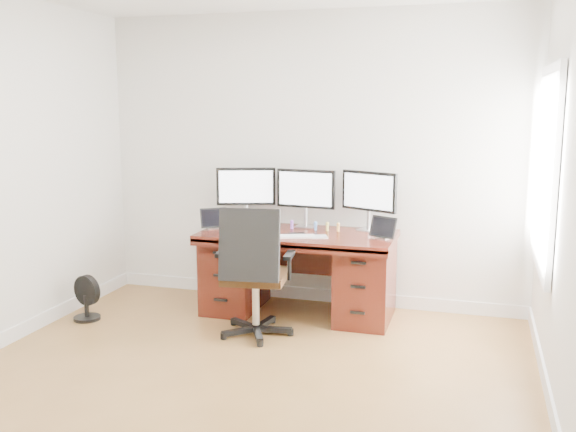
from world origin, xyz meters
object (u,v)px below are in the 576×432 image
(office_chair, at_px, (254,294))
(monitor_center, at_px, (306,191))
(floor_fan, at_px, (86,299))
(desk, at_px, (299,270))
(keyboard, at_px, (297,236))

(office_chair, bearing_deg, monitor_center, 70.64)
(floor_fan, xyz_separation_m, monitor_center, (1.73, 0.93, 0.89))
(desk, height_order, keyboard, keyboard)
(floor_fan, distance_m, keyboard, 1.93)
(monitor_center, bearing_deg, keyboard, -78.94)
(office_chair, xyz_separation_m, keyboard, (0.23, 0.44, 0.40))
(desk, relative_size, monitor_center, 3.09)
(floor_fan, bearing_deg, office_chair, 15.87)
(office_chair, relative_size, keyboard, 3.60)
(desk, relative_size, office_chair, 1.57)
(monitor_center, height_order, keyboard, monitor_center)
(monitor_center, bearing_deg, office_chair, -96.60)
(floor_fan, height_order, keyboard, keyboard)
(floor_fan, bearing_deg, monitor_center, 42.72)
(desk, distance_m, floor_fan, 1.88)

